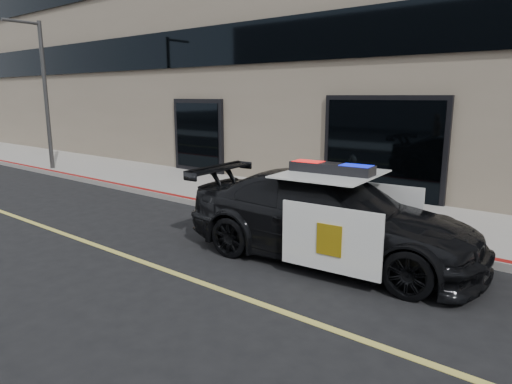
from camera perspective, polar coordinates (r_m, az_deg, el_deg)
The scene contains 5 objects.
ground at distance 6.77m, azimuth -1.65°, elevation -13.08°, with size 120.00×120.00×0.00m, color black.
sidewalk_n at distance 11.04m, azimuth 16.31°, elevation -3.16°, with size 60.00×3.50×0.15m, color gray.
police_car at distance 8.14m, azimuth 9.22°, elevation -3.07°, with size 3.05×5.64×1.73m.
fire_hydrant at distance 11.57m, azimuth -0.52°, elevation 0.11°, with size 0.33×0.45×0.72m.
street_light at distance 18.89m, azimuth -25.04°, elevation 11.59°, with size 0.15×1.36×5.34m.
Camera 1 is at (3.98, -4.66, 2.86)m, focal length 32.00 mm.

